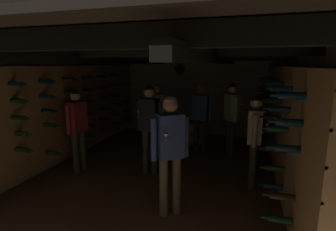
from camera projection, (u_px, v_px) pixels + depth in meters
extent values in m
plane|color=#8C7051|center=(163.00, 175.00, 5.00)|extent=(8.40, 8.40, 0.00)
cube|color=beige|center=(196.00, 95.00, 7.80)|extent=(4.72, 0.06, 2.35)
cube|color=beige|center=(56.00, 108.00, 5.43)|extent=(0.06, 6.40, 2.35)
cube|color=beige|center=(302.00, 123.00, 4.11)|extent=(0.06, 6.40, 2.35)
cube|color=black|center=(162.00, 47.00, 4.54)|extent=(4.72, 6.52, 0.06)
cube|color=black|center=(45.00, 40.00, 1.93)|extent=(4.60, 0.14, 0.16)
cube|color=black|center=(142.00, 51.00, 3.68)|extent=(4.60, 0.14, 0.16)
cube|color=black|center=(176.00, 56.00, 5.44)|extent=(4.60, 0.14, 0.16)
cube|color=black|center=(194.00, 58.00, 7.19)|extent=(4.60, 0.14, 0.16)
cube|color=black|center=(110.00, 61.00, 4.88)|extent=(0.12, 6.40, 0.12)
cube|color=black|center=(222.00, 60.00, 4.29)|extent=(0.12, 6.40, 0.12)
cylinder|color=white|center=(180.00, 69.00, 7.75)|extent=(0.29, 0.02, 0.29)
cylinder|color=#2D2314|center=(180.00, 69.00, 7.74)|extent=(0.31, 0.01, 0.31)
cube|color=black|center=(180.00, 69.00, 7.73)|extent=(0.03, 0.01, 0.10)
cube|color=black|center=(180.00, 69.00, 7.73)|extent=(0.13, 0.01, 0.10)
cube|color=#A37547|center=(69.00, 109.00, 5.52)|extent=(0.32, 5.50, 1.80)
cylinder|color=#194723|center=(51.00, 153.00, 4.71)|extent=(0.28, 0.07, 0.07)
cylinder|color=#194723|center=(59.00, 154.00, 4.66)|extent=(0.07, 0.03, 0.03)
cylinder|color=#143819|center=(89.00, 135.00, 5.86)|extent=(0.28, 0.07, 0.07)
cylinder|color=#143819|center=(96.00, 136.00, 5.81)|extent=(0.07, 0.03, 0.03)
cylinder|color=black|center=(104.00, 129.00, 6.43)|extent=(0.28, 0.07, 0.07)
cylinder|color=black|center=(110.00, 130.00, 6.38)|extent=(0.07, 0.03, 0.03)
cylinder|color=#0F2838|center=(116.00, 124.00, 7.02)|extent=(0.28, 0.07, 0.07)
cylinder|color=#0F2838|center=(122.00, 124.00, 6.97)|extent=(0.07, 0.03, 0.03)
cylinder|color=#194723|center=(125.00, 119.00, 7.58)|extent=(0.28, 0.07, 0.07)
cylinder|color=#194723|center=(131.00, 120.00, 7.53)|extent=(0.07, 0.03, 0.03)
cylinder|color=#194723|center=(21.00, 150.00, 4.08)|extent=(0.28, 0.07, 0.07)
cylinder|color=#194723|center=(30.00, 151.00, 4.03)|extent=(0.07, 0.03, 0.03)
cylinder|color=#143819|center=(71.00, 131.00, 5.24)|extent=(0.28, 0.07, 0.07)
cylinder|color=#143819|center=(79.00, 131.00, 5.19)|extent=(0.07, 0.03, 0.03)
cylinder|color=#143819|center=(89.00, 124.00, 5.81)|extent=(0.28, 0.07, 0.07)
cylinder|color=#143819|center=(96.00, 125.00, 5.76)|extent=(0.07, 0.03, 0.03)
cylinder|color=black|center=(103.00, 119.00, 6.37)|extent=(0.28, 0.07, 0.07)
cylinder|color=black|center=(109.00, 119.00, 6.32)|extent=(0.07, 0.03, 0.03)
cylinder|color=#194723|center=(115.00, 114.00, 6.96)|extent=(0.28, 0.07, 0.07)
cylinder|color=#194723|center=(121.00, 115.00, 6.91)|extent=(0.07, 0.03, 0.03)
cylinder|color=#143819|center=(125.00, 111.00, 7.54)|extent=(0.28, 0.07, 0.07)
cylinder|color=#143819|center=(131.00, 111.00, 7.49)|extent=(0.07, 0.03, 0.03)
cylinder|color=#194723|center=(20.00, 134.00, 4.05)|extent=(0.28, 0.07, 0.07)
cylinder|color=#194723|center=(29.00, 134.00, 4.00)|extent=(0.07, 0.03, 0.03)
cylinder|color=#143819|center=(49.00, 125.00, 4.62)|extent=(0.28, 0.07, 0.07)
cylinder|color=#143819|center=(57.00, 126.00, 4.57)|extent=(0.07, 0.03, 0.03)
cylinder|color=#194723|center=(71.00, 118.00, 5.19)|extent=(0.28, 0.07, 0.07)
cylinder|color=#194723|center=(78.00, 119.00, 5.14)|extent=(0.07, 0.03, 0.03)
cylinder|color=black|center=(88.00, 113.00, 5.76)|extent=(0.28, 0.07, 0.07)
cylinder|color=black|center=(95.00, 113.00, 5.71)|extent=(0.07, 0.03, 0.03)
cylinder|color=#0F2838|center=(103.00, 108.00, 6.35)|extent=(0.28, 0.07, 0.07)
cylinder|color=#0F2838|center=(109.00, 109.00, 6.30)|extent=(0.07, 0.03, 0.03)
cylinder|color=black|center=(115.00, 105.00, 6.91)|extent=(0.28, 0.07, 0.07)
cylinder|color=black|center=(121.00, 105.00, 6.86)|extent=(0.07, 0.03, 0.03)
cylinder|color=#0F2838|center=(125.00, 102.00, 7.50)|extent=(0.28, 0.07, 0.07)
cylinder|color=#0F2838|center=(131.00, 102.00, 7.45)|extent=(0.07, 0.03, 0.03)
cylinder|color=#143819|center=(17.00, 118.00, 3.98)|extent=(0.28, 0.07, 0.07)
cylinder|color=#143819|center=(27.00, 118.00, 3.93)|extent=(0.07, 0.03, 0.03)
cylinder|color=#0F2838|center=(47.00, 111.00, 4.56)|extent=(0.28, 0.07, 0.07)
cylinder|color=#0F2838|center=(55.00, 111.00, 4.51)|extent=(0.07, 0.03, 0.03)
cylinder|color=#194723|center=(70.00, 106.00, 5.14)|extent=(0.28, 0.07, 0.07)
cylinder|color=#194723|center=(77.00, 106.00, 5.09)|extent=(0.07, 0.03, 0.03)
cylinder|color=#143819|center=(88.00, 101.00, 5.72)|extent=(0.28, 0.07, 0.07)
cylinder|color=#143819|center=(95.00, 102.00, 5.67)|extent=(0.07, 0.03, 0.03)
cylinder|color=#194723|center=(102.00, 98.00, 6.28)|extent=(0.28, 0.07, 0.07)
cylinder|color=#194723|center=(109.00, 98.00, 6.23)|extent=(0.07, 0.03, 0.03)
cylinder|color=black|center=(114.00, 95.00, 6.87)|extent=(0.28, 0.07, 0.07)
cylinder|color=black|center=(120.00, 95.00, 6.82)|extent=(0.07, 0.03, 0.03)
cylinder|color=#143819|center=(17.00, 101.00, 3.95)|extent=(0.28, 0.07, 0.07)
cylinder|color=#143819|center=(26.00, 101.00, 3.90)|extent=(0.07, 0.03, 0.03)
cylinder|color=#0F2838|center=(45.00, 96.00, 4.50)|extent=(0.28, 0.07, 0.07)
cylinder|color=#0F2838|center=(54.00, 97.00, 4.45)|extent=(0.07, 0.03, 0.03)
cylinder|color=#194723|center=(69.00, 93.00, 5.10)|extent=(0.28, 0.07, 0.07)
cylinder|color=#194723|center=(77.00, 93.00, 5.05)|extent=(0.07, 0.03, 0.03)
cylinder|color=black|center=(87.00, 90.00, 5.67)|extent=(0.28, 0.07, 0.07)
cylinder|color=black|center=(94.00, 90.00, 5.62)|extent=(0.07, 0.03, 0.03)
cylinder|color=black|center=(101.00, 88.00, 6.22)|extent=(0.28, 0.07, 0.07)
cylinder|color=black|center=(108.00, 88.00, 6.17)|extent=(0.07, 0.03, 0.03)
cylinder|color=#194723|center=(114.00, 85.00, 6.82)|extent=(0.28, 0.07, 0.07)
cylinder|color=#194723|center=(120.00, 86.00, 6.77)|extent=(0.07, 0.03, 0.03)
cylinder|color=#143819|center=(124.00, 84.00, 7.38)|extent=(0.28, 0.07, 0.07)
cylinder|color=#143819|center=(130.00, 84.00, 7.33)|extent=(0.07, 0.03, 0.03)
cylinder|color=#0F2838|center=(15.00, 84.00, 3.90)|extent=(0.28, 0.07, 0.07)
cylinder|color=#0F2838|center=(24.00, 84.00, 3.85)|extent=(0.07, 0.03, 0.03)
cylinder|color=#0F2838|center=(45.00, 81.00, 4.47)|extent=(0.28, 0.07, 0.07)
cylinder|color=#0F2838|center=(53.00, 82.00, 4.42)|extent=(0.07, 0.03, 0.03)
cylinder|color=black|center=(67.00, 79.00, 5.03)|extent=(0.28, 0.07, 0.07)
cylinder|color=black|center=(75.00, 80.00, 4.98)|extent=(0.07, 0.03, 0.03)
cylinder|color=#194723|center=(86.00, 78.00, 5.60)|extent=(0.28, 0.07, 0.07)
cylinder|color=#194723|center=(93.00, 78.00, 5.55)|extent=(0.07, 0.03, 0.03)
cylinder|color=#0F2838|center=(101.00, 77.00, 6.17)|extent=(0.28, 0.07, 0.07)
cylinder|color=#0F2838|center=(107.00, 77.00, 6.12)|extent=(0.07, 0.03, 0.03)
cylinder|color=#194723|center=(114.00, 76.00, 6.76)|extent=(0.28, 0.07, 0.07)
cylinder|color=#194723|center=(120.00, 76.00, 6.71)|extent=(0.07, 0.03, 0.03)
cube|color=#A37547|center=(77.00, 144.00, 5.63)|extent=(0.02, 5.50, 0.02)
cube|color=#A37547|center=(77.00, 133.00, 5.58)|extent=(0.02, 5.50, 0.02)
cube|color=#A37547|center=(76.00, 121.00, 5.53)|extent=(0.02, 5.50, 0.02)
cube|color=#A37547|center=(75.00, 109.00, 5.48)|extent=(0.02, 5.50, 0.02)
cube|color=#A37547|center=(74.00, 97.00, 5.43)|extent=(0.02, 5.50, 0.02)
cube|color=#A37547|center=(73.00, 85.00, 5.38)|extent=(0.02, 5.50, 0.02)
cube|color=#A37547|center=(72.00, 72.00, 5.33)|extent=(0.02, 5.50, 0.02)
cube|color=#A37547|center=(288.00, 121.00, 4.31)|extent=(0.32, 5.50, 1.80)
cylinder|color=#143819|center=(282.00, 220.00, 2.68)|extent=(0.28, 0.07, 0.07)
cylinder|color=#143819|center=(264.00, 217.00, 2.73)|extent=(0.07, 0.03, 0.03)
cylinder|color=#0F2838|center=(275.00, 186.00, 3.41)|extent=(0.28, 0.07, 0.07)
cylinder|color=#0F2838|center=(261.00, 185.00, 3.46)|extent=(0.07, 0.03, 0.03)
cylinder|color=#194723|center=(267.00, 150.00, 4.87)|extent=(0.28, 0.07, 0.07)
cylinder|color=#194723|center=(257.00, 149.00, 4.92)|extent=(0.07, 0.03, 0.03)
cylinder|color=black|center=(264.00, 139.00, 5.60)|extent=(0.28, 0.07, 0.07)
cylinder|color=black|center=(256.00, 138.00, 5.65)|extent=(0.07, 0.03, 0.03)
cylinder|color=#0F2838|center=(262.00, 130.00, 6.35)|extent=(0.28, 0.07, 0.07)
cylinder|color=#0F2838|center=(255.00, 129.00, 6.40)|extent=(0.07, 0.03, 0.03)
cylinder|color=black|center=(284.00, 197.00, 2.63)|extent=(0.28, 0.07, 0.07)
cylinder|color=black|center=(266.00, 195.00, 2.68)|extent=(0.07, 0.03, 0.03)
cylinder|color=#194723|center=(277.00, 169.00, 3.34)|extent=(0.28, 0.07, 0.07)
cylinder|color=#194723|center=(262.00, 167.00, 3.39)|extent=(0.07, 0.03, 0.03)
cylinder|color=black|center=(271.00, 150.00, 4.08)|extent=(0.28, 0.07, 0.07)
cylinder|color=black|center=(260.00, 149.00, 4.13)|extent=(0.07, 0.03, 0.03)
cylinder|color=#0F2838|center=(268.00, 136.00, 4.84)|extent=(0.28, 0.07, 0.07)
cylinder|color=#0F2838|center=(258.00, 136.00, 4.89)|extent=(0.07, 0.03, 0.03)
cylinder|color=black|center=(265.00, 127.00, 5.57)|extent=(0.28, 0.07, 0.07)
cylinder|color=black|center=(257.00, 126.00, 5.62)|extent=(0.07, 0.03, 0.03)
cylinder|color=#0F2838|center=(263.00, 120.00, 6.30)|extent=(0.28, 0.07, 0.07)
cylinder|color=#0F2838|center=(256.00, 119.00, 6.35)|extent=(0.07, 0.03, 0.03)
cylinder|color=#0F2838|center=(278.00, 149.00, 3.30)|extent=(0.28, 0.07, 0.07)
cylinder|color=#0F2838|center=(264.00, 148.00, 3.35)|extent=(0.07, 0.03, 0.03)
cylinder|color=#143819|center=(269.00, 123.00, 4.78)|extent=(0.28, 0.07, 0.07)
cylinder|color=#143819|center=(259.00, 122.00, 4.83)|extent=(0.07, 0.03, 0.03)
cylinder|color=#194723|center=(266.00, 115.00, 5.50)|extent=(0.28, 0.07, 0.07)
cylinder|color=#194723|center=(257.00, 115.00, 5.55)|extent=(0.07, 0.03, 0.03)
cylinder|color=black|center=(264.00, 109.00, 6.27)|extent=(0.28, 0.07, 0.07)
cylinder|color=black|center=(256.00, 109.00, 6.32)|extent=(0.07, 0.03, 0.03)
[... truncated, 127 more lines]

